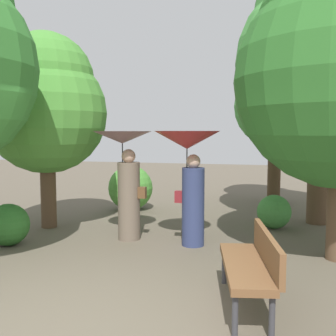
{
  "coord_description": "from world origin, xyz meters",
  "views": [
    {
      "loc": [
        1.82,
        -3.38,
        1.93
      ],
      "look_at": [
        0.0,
        3.72,
        1.25
      ],
      "focal_mm": 42.55,
      "sensor_mm": 36.0,
      "label": 1
    }
  ],
  "objects_px": {
    "park_bench": "(253,262)",
    "person_left": "(126,168)",
    "tree_mid_left": "(46,103)",
    "person_right": "(189,163)",
    "tree_mid_right": "(323,47)",
    "tree_near_right": "(276,98)"
  },
  "relations": [
    {
      "from": "person_right",
      "to": "park_bench",
      "type": "distance_m",
      "value": 2.64
    },
    {
      "from": "person_left",
      "to": "person_right",
      "type": "distance_m",
      "value": 1.17
    },
    {
      "from": "tree_near_right",
      "to": "tree_mid_right",
      "type": "distance_m",
      "value": 2.65
    },
    {
      "from": "tree_near_right",
      "to": "tree_mid_left",
      "type": "height_order",
      "value": "tree_near_right"
    },
    {
      "from": "person_left",
      "to": "tree_near_right",
      "type": "distance_m",
      "value": 5.43
    },
    {
      "from": "person_left",
      "to": "tree_near_right",
      "type": "height_order",
      "value": "tree_near_right"
    },
    {
      "from": "person_right",
      "to": "tree_mid_left",
      "type": "height_order",
      "value": "tree_mid_left"
    },
    {
      "from": "tree_mid_left",
      "to": "tree_near_right",
      "type": "bearing_deg",
      "value": 42.77
    },
    {
      "from": "park_bench",
      "to": "person_left",
      "type": "bearing_deg",
      "value": -145.44
    },
    {
      "from": "person_right",
      "to": "tree_near_right",
      "type": "xyz_separation_m",
      "value": [
        1.43,
        4.62,
        1.42
      ]
    },
    {
      "from": "tree_near_right",
      "to": "tree_mid_left",
      "type": "relative_size",
      "value": 1.09
    },
    {
      "from": "tree_mid_left",
      "to": "park_bench",
      "type": "bearing_deg",
      "value": -33.49
    },
    {
      "from": "person_right",
      "to": "tree_mid_right",
      "type": "bearing_deg",
      "value": -40.05
    },
    {
      "from": "person_left",
      "to": "park_bench",
      "type": "distance_m",
      "value": 3.35
    },
    {
      "from": "tree_near_right",
      "to": "person_right",
      "type": "bearing_deg",
      "value": -107.2
    },
    {
      "from": "person_right",
      "to": "tree_near_right",
      "type": "bearing_deg",
      "value": -11.57
    },
    {
      "from": "person_left",
      "to": "person_right",
      "type": "bearing_deg",
      "value": -89.09
    },
    {
      "from": "tree_mid_left",
      "to": "tree_mid_right",
      "type": "height_order",
      "value": "tree_mid_right"
    },
    {
      "from": "park_bench",
      "to": "tree_near_right",
      "type": "height_order",
      "value": "tree_near_right"
    },
    {
      "from": "person_left",
      "to": "tree_near_right",
      "type": "bearing_deg",
      "value": -24.23
    },
    {
      "from": "person_right",
      "to": "tree_mid_right",
      "type": "height_order",
      "value": "tree_mid_right"
    },
    {
      "from": "park_bench",
      "to": "tree_near_right",
      "type": "distance_m",
      "value": 7.2
    }
  ]
}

